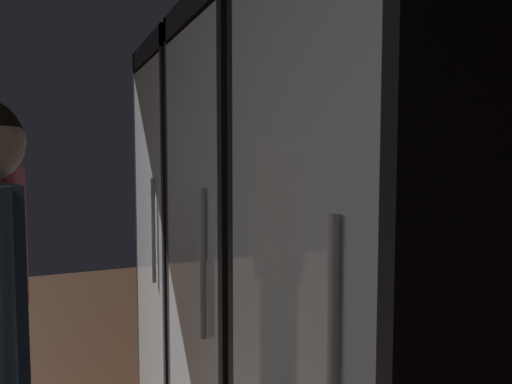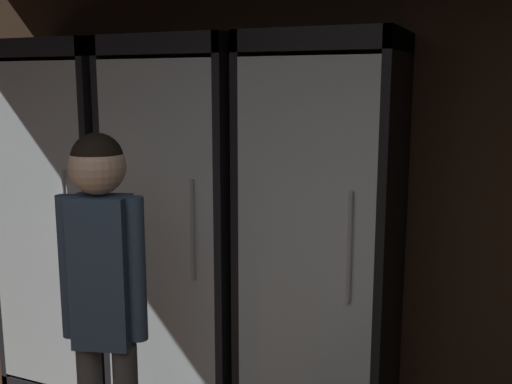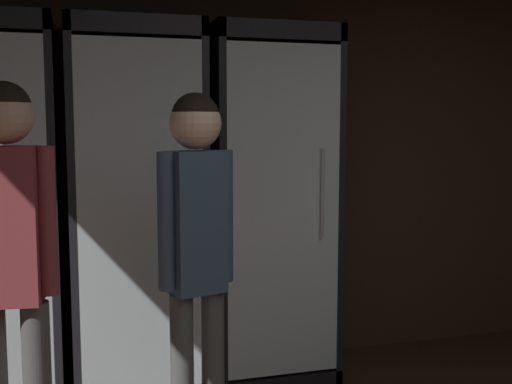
# 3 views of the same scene
# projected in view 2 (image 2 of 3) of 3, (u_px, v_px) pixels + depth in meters

# --- Properties ---
(wall_back) EXTENTS (6.00, 0.06, 2.80)m
(wall_back) POSITION_uv_depth(u_px,v_px,m) (418.00, 172.00, 3.01)
(wall_back) COLOR #382619
(wall_back) RESTS_ON ground
(cooler_far_left) EXTENTS (0.72, 0.59, 2.08)m
(cooler_far_left) POSITION_uv_depth(u_px,v_px,m) (77.00, 223.00, 3.59)
(cooler_far_left) COLOR black
(cooler_far_left) RESTS_ON ground
(cooler_left) EXTENTS (0.72, 0.59, 2.08)m
(cooler_left) POSITION_uv_depth(u_px,v_px,m) (189.00, 236.00, 3.28)
(cooler_left) COLOR black
(cooler_left) RESTS_ON ground
(cooler_center) EXTENTS (0.72, 0.59, 2.08)m
(cooler_center) POSITION_uv_depth(u_px,v_px,m) (324.00, 252.00, 2.98)
(cooler_center) COLOR black
(cooler_center) RESTS_ON ground
(shopper_far) EXTENTS (0.34, 0.22, 1.66)m
(shopper_far) POSITION_uv_depth(u_px,v_px,m) (103.00, 286.00, 2.34)
(shopper_far) COLOR #4C4C4C
(shopper_far) RESTS_ON ground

